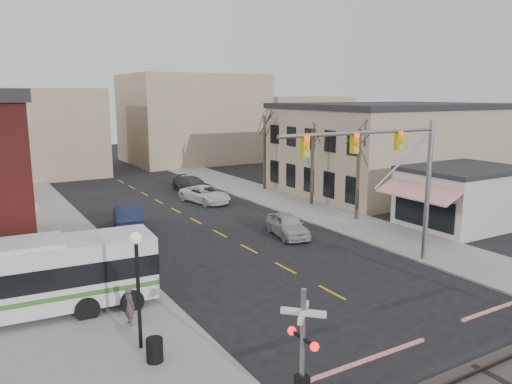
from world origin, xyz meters
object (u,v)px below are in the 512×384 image
(traffic_signal_mast, at_px, (393,165))
(pedestrian_near, at_px, (130,306))
(pedestrian_far, at_px, (97,273))
(transit_bus, at_px, (1,282))
(trash_bin, at_px, (155,350))
(street_lamp, at_px, (137,266))
(car_b, at_px, (128,217))
(car_a, at_px, (287,225))
(car_d, at_px, (192,184))
(rr_crossing_west, at_px, (314,352))
(car_c, at_px, (205,194))

(traffic_signal_mast, relative_size, pedestrian_near, 6.30)
(pedestrian_far, bearing_deg, traffic_signal_mast, -41.05)
(transit_bus, relative_size, trash_bin, 14.94)
(street_lamp, distance_m, car_b, 17.85)
(pedestrian_far, bearing_deg, street_lamp, -111.81)
(trash_bin, bearing_deg, car_b, 76.23)
(transit_bus, xyz_separation_m, car_a, (17.39, 4.72, -1.05))
(car_b, relative_size, car_d, 1.04)
(street_lamp, bearing_deg, rr_crossing_west, -62.18)
(car_a, distance_m, car_b, 11.28)
(car_a, distance_m, car_c, 12.44)
(trash_bin, bearing_deg, car_c, 61.25)
(pedestrian_far, bearing_deg, car_d, 34.58)
(car_a, bearing_deg, traffic_signal_mast, -71.06)
(car_b, bearing_deg, pedestrian_near, 85.86)
(pedestrian_near, bearing_deg, trash_bin, 165.96)
(car_d, xyz_separation_m, pedestrian_far, (-14.00, -20.72, 0.16))
(car_d, relative_size, pedestrian_far, 3.27)
(car_b, relative_size, car_c, 1.00)
(rr_crossing_west, relative_size, car_c, 1.08)
(trash_bin, bearing_deg, car_d, 64.09)
(transit_bus, height_order, rr_crossing_west, rr_crossing_west)
(car_b, xyz_separation_m, pedestrian_far, (-4.55, -10.32, 0.02))
(traffic_signal_mast, height_order, street_lamp, traffic_signal_mast)
(trash_bin, bearing_deg, pedestrian_near, 87.91)
(pedestrian_near, xyz_separation_m, pedestrian_far, (-0.19, 4.67, -0.04))
(street_lamp, xyz_separation_m, pedestrian_far, (0.05, 6.76, -2.40))
(street_lamp, xyz_separation_m, car_c, (12.99, 22.28, -2.56))
(car_a, height_order, pedestrian_far, pedestrian_far)
(street_lamp, xyz_separation_m, car_b, (4.60, 17.08, -2.43))
(rr_crossing_west, relative_size, car_d, 1.12)
(rr_crossing_west, xyz_separation_m, car_c, (9.72, 28.48, -1.25))
(traffic_signal_mast, bearing_deg, rr_crossing_west, -144.47)
(traffic_signal_mast, xyz_separation_m, car_d, (-0.24, 25.81, -5.02))
(car_a, xyz_separation_m, car_b, (-8.66, 7.24, 0.09))
(car_c, bearing_deg, car_b, -159.91)
(car_d, bearing_deg, street_lamp, -129.33)
(street_lamp, xyz_separation_m, car_d, (14.05, 27.48, -2.56))
(car_d, relative_size, pedestrian_near, 3.11)
(transit_bus, distance_m, street_lamp, 6.75)
(trash_bin, relative_size, car_a, 0.19)
(car_d, bearing_deg, pedestrian_near, -130.79)
(street_lamp, xyz_separation_m, pedestrian_near, (0.24, 2.09, -2.36))
(street_lamp, bearing_deg, traffic_signal_mast, 6.66)
(transit_bus, height_order, car_a, transit_bus)
(street_lamp, relative_size, car_a, 0.99)
(traffic_signal_mast, height_order, trash_bin, traffic_signal_mast)
(car_a, bearing_deg, car_c, 102.97)
(transit_bus, bearing_deg, car_c, 45.04)
(transit_bus, relative_size, car_b, 2.42)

